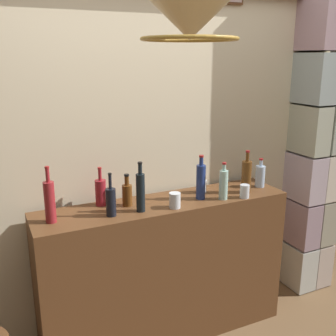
{
  "coord_description": "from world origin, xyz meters",
  "views": [
    {
      "loc": [
        -1.05,
        -1.46,
        1.96
      ],
      "look_at": [
        0.0,
        0.77,
        1.27
      ],
      "focal_mm": 42.67,
      "sensor_mm": 36.0,
      "label": 1
    }
  ],
  "objects": [
    {
      "name": "liquor_bottle_scotch",
      "position": [
        0.78,
        0.82,
        1.1
      ],
      "size": [
        0.07,
        0.07,
        0.22
      ],
      "color": "#A5BEDA",
      "rests_on": "bar_shelf_unit"
    },
    {
      "name": "glass_tumbler_rocks",
      "position": [
        0.53,
        0.66,
        1.07
      ],
      "size": [
        0.07,
        0.07,
        0.09
      ],
      "color": "silver",
      "rests_on": "bar_shelf_unit"
    },
    {
      "name": "liquor_bottle_port",
      "position": [
        -0.25,
        0.87,
        1.1
      ],
      "size": [
        0.07,
        0.07,
        0.21
      ],
      "color": "#5F3413",
      "rests_on": "bar_shelf_unit"
    },
    {
      "name": "liquor_bottle_gin",
      "position": [
        0.61,
        0.75,
        1.14
      ],
      "size": [
        0.07,
        0.07,
        0.31
      ],
      "color": "#5A3515",
      "rests_on": "bar_shelf_unit"
    },
    {
      "name": "glass_tumbler_highball",
      "position": [
        0.32,
        0.89,
        1.07
      ],
      "size": [
        0.07,
        0.07,
        0.09
      ],
      "color": "silver",
      "rests_on": "bar_shelf_unit"
    },
    {
      "name": "panelled_rear_partition",
      "position": [
        -0.0,
        1.1,
        1.49
      ],
      "size": [
        3.23,
        0.15,
        2.85
      ],
      "color": "beige",
      "rests_on": "ground"
    },
    {
      "name": "liquor_bottle_brandy",
      "position": [
        0.25,
        0.78,
        1.15
      ],
      "size": [
        0.06,
        0.06,
        0.31
      ],
      "color": "navy",
      "rests_on": "bar_shelf_unit"
    },
    {
      "name": "liquor_bottle_rum",
      "position": [
        -0.74,
        0.8,
        1.15
      ],
      "size": [
        0.06,
        0.06,
        0.34
      ],
      "color": "maroon",
      "rests_on": "bar_shelf_unit"
    },
    {
      "name": "glass_tumbler_shot",
      "position": [
        0.02,
        0.7,
        1.07
      ],
      "size": [
        0.07,
        0.07,
        0.1
      ],
      "color": "silver",
      "rests_on": "bar_shelf_unit"
    },
    {
      "name": "liquor_bottle_sherry",
      "position": [
        -0.2,
        0.74,
        1.15
      ],
      "size": [
        0.06,
        0.06,
        0.32
      ],
      "color": "black",
      "rests_on": "bar_shelf_unit"
    },
    {
      "name": "liquor_bottle_mezcal",
      "position": [
        -0.39,
        0.75,
        1.11
      ],
      "size": [
        0.06,
        0.06,
        0.27
      ],
      "color": "black",
      "rests_on": "bar_shelf_unit"
    },
    {
      "name": "liquor_bottle_tequila",
      "position": [
        -0.4,
        0.95,
        1.11
      ],
      "size": [
        0.07,
        0.07,
        0.26
      ],
      "color": "maroon",
      "rests_on": "bar_shelf_unit"
    },
    {
      "name": "stone_pillar",
      "position": [
        1.4,
        0.93,
        1.39
      ],
      "size": [
        0.37,
        0.38,
        2.78
      ],
      "color": "#B7B9B2",
      "rests_on": "ground"
    },
    {
      "name": "bar_shelf_unit",
      "position": [
        0.0,
        0.82,
        0.51
      ],
      "size": [
        1.74,
        0.4,
        1.02
      ],
      "primitive_type": "cube",
      "color": "brown",
      "rests_on": "ground"
    },
    {
      "name": "pendant_lamp",
      "position": [
        -0.23,
        0.08,
        2.11
      ],
      "size": [
        0.41,
        0.41,
        0.57
      ],
      "color": "beige"
    },
    {
      "name": "liquor_bottle_rye",
      "position": [
        0.39,
        0.71,
        1.13
      ],
      "size": [
        0.06,
        0.06,
        0.26
      ],
      "color": "#A3CEC3",
      "rests_on": "bar_shelf_unit"
    }
  ]
}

